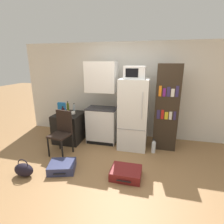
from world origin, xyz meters
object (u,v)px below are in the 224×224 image
(suitcase_large_flat, at_px, (126,173))
(handbag, at_px, (24,170))
(bookshelf, at_px, (166,108))
(bottle_olive_oil, at_px, (68,107))
(refrigerator, at_px, (133,114))
(microwave, at_px, (135,72))
(side_table, at_px, (70,127))
(suitcase_small_flat, at_px, (62,167))
(bottle_clear_short, at_px, (74,108))
(kitchen_hutch, at_px, (102,107))
(cereal_box, at_px, (62,108))
(bowl, at_px, (72,113))
(chair, at_px, (62,129))
(bottle_milk_white, at_px, (64,110))
(bottle_wine_dark, at_px, (63,112))
(water_bottle_front, at_px, (154,147))

(suitcase_large_flat, bearing_deg, handbag, -166.98)
(handbag, bearing_deg, bookshelf, 35.46)
(bottle_olive_oil, distance_m, handbag, 1.90)
(refrigerator, relative_size, microwave, 3.58)
(side_table, distance_m, suitcase_small_flat, 1.38)
(side_table, xyz_separation_m, bottle_clear_short, (0.01, 0.31, 0.44))
(side_table, distance_m, kitchen_hutch, 1.01)
(kitchen_hutch, height_order, cereal_box, kitchen_hutch)
(bottle_clear_short, xyz_separation_m, bowl, (0.07, -0.29, -0.06))
(chair, height_order, handbag, chair)
(side_table, relative_size, bottle_milk_white, 4.72)
(kitchen_hutch, xyz_separation_m, bottle_wine_dark, (-0.86, -0.36, -0.10))
(bowl, xyz_separation_m, water_bottle_front, (2.05, -0.18, -0.61))
(bookshelf, xyz_separation_m, suitcase_large_flat, (-0.69, -1.36, -0.89))
(refrigerator, height_order, bowl, refrigerator)
(kitchen_hutch, bearing_deg, chair, -131.51)
(suitcase_large_flat, bearing_deg, bottle_milk_white, 145.65)
(bottle_milk_white, height_order, suitcase_large_flat, bottle_milk_white)
(bottle_olive_oil, distance_m, chair, 0.90)
(bottle_clear_short, bearing_deg, suitcase_small_flat, -73.69)
(bottle_clear_short, bearing_deg, side_table, -90.97)
(microwave, height_order, suitcase_large_flat, microwave)
(refrigerator, bearing_deg, bottle_milk_white, 177.77)
(side_table, height_order, suitcase_small_flat, side_table)
(bottle_olive_oil, xyz_separation_m, bowl, (0.19, -0.17, -0.09))
(kitchen_hutch, xyz_separation_m, bottle_milk_white, (-1.03, -0.02, -0.14))
(refrigerator, height_order, bookshelf, bookshelf)
(refrigerator, xyz_separation_m, suitcase_small_flat, (-1.16, -1.31, -0.73))
(refrigerator, xyz_separation_m, cereal_box, (-1.75, -0.13, 0.06))
(kitchen_hutch, bearing_deg, bottle_wine_dark, -157.41)
(kitchen_hutch, xyz_separation_m, suitcase_small_flat, (-0.37, -1.40, -0.84))
(bookshelf, distance_m, suitcase_small_flat, 2.54)
(bottle_milk_white, distance_m, suitcase_large_flat, 2.37)
(suitcase_small_flat, bearing_deg, water_bottle_front, 16.63)
(handbag, distance_m, water_bottle_front, 2.65)
(microwave, xyz_separation_m, handbag, (-1.74, -1.62, -1.63))
(bottle_clear_short, xyz_separation_m, suitcase_large_flat, (1.66, -1.48, -0.72))
(suitcase_large_flat, distance_m, water_bottle_front, 1.12)
(side_table, bearing_deg, bowl, 13.88)
(bottle_olive_oil, relative_size, bottle_clear_short, 1.39)
(refrigerator, relative_size, bowl, 9.44)
(bottle_olive_oil, height_order, bottle_clear_short, bottle_olive_oil)
(chair, height_order, water_bottle_front, chair)
(kitchen_hutch, distance_m, chair, 1.08)
(bookshelf, distance_m, bottle_clear_short, 2.36)
(refrigerator, distance_m, bottle_clear_short, 1.64)
(bowl, height_order, handbag, bowl)
(bottle_milk_white, relative_size, chair, 0.16)
(bowl, distance_m, suitcase_large_flat, 2.09)
(kitchen_hutch, distance_m, handbag, 2.11)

